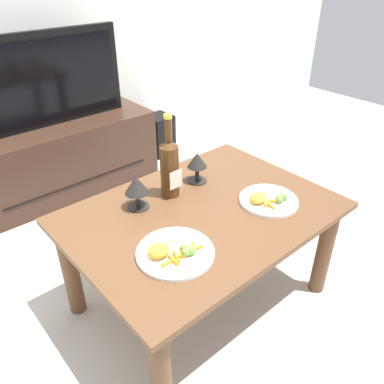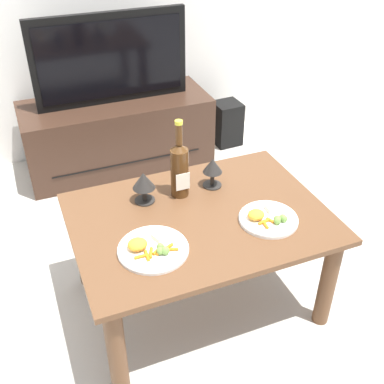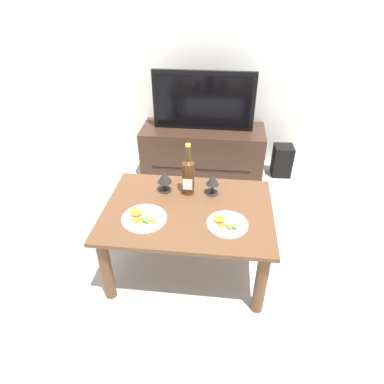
{
  "view_description": "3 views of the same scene",
  "coord_description": "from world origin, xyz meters",
  "px_view_note": "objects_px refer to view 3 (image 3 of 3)",
  "views": [
    {
      "loc": [
        -0.85,
        -0.92,
        1.36
      ],
      "look_at": [
        -0.02,
        0.04,
        0.57
      ],
      "focal_mm": 36.1,
      "sensor_mm": 36.0,
      "label": 1
    },
    {
      "loc": [
        -0.61,
        -1.43,
        1.67
      ],
      "look_at": [
        -0.01,
        0.06,
        0.58
      ],
      "focal_mm": 44.56,
      "sensor_mm": 36.0,
      "label": 2
    },
    {
      "loc": [
        0.2,
        -1.6,
        1.7
      ],
      "look_at": [
        0.02,
        0.05,
        0.58
      ],
      "focal_mm": 30.41,
      "sensor_mm": 36.0,
      "label": 3
    }
  ],
  "objects_px": {
    "dining_table": "(188,220)",
    "floor_speaker": "(282,160)",
    "goblet_left": "(165,178)",
    "wine_bottle": "(188,175)",
    "tv_screen": "(204,101)",
    "dinner_plate_left": "(144,217)",
    "tv_stand": "(203,150)",
    "goblet_right": "(213,181)",
    "dinner_plate_right": "(227,223)"
  },
  "relations": [
    {
      "from": "dining_table",
      "to": "floor_speaker",
      "type": "bearing_deg",
      "value": 59.94
    },
    {
      "from": "dining_table",
      "to": "goblet_left",
      "type": "bearing_deg",
      "value": 133.63
    },
    {
      "from": "wine_bottle",
      "to": "goblet_left",
      "type": "xyz_separation_m",
      "value": [
        -0.16,
        0.01,
        -0.04
      ]
    },
    {
      "from": "floor_speaker",
      "to": "wine_bottle",
      "type": "bearing_deg",
      "value": -127.33
    },
    {
      "from": "tv_screen",
      "to": "dinner_plate_left",
      "type": "xyz_separation_m",
      "value": [
        -0.23,
        -1.47,
        -0.22
      ]
    },
    {
      "from": "dining_table",
      "to": "wine_bottle",
      "type": "bearing_deg",
      "value": 96.34
    },
    {
      "from": "tv_stand",
      "to": "goblet_left",
      "type": "height_order",
      "value": "goblet_left"
    },
    {
      "from": "dining_table",
      "to": "goblet_left",
      "type": "xyz_separation_m",
      "value": [
        -0.18,
        0.19,
        0.19
      ]
    },
    {
      "from": "tv_stand",
      "to": "wine_bottle",
      "type": "bearing_deg",
      "value": -90.04
    },
    {
      "from": "goblet_left",
      "to": "dining_table",
      "type": "bearing_deg",
      "value": -46.37
    },
    {
      "from": "floor_speaker",
      "to": "goblet_right",
      "type": "height_order",
      "value": "goblet_right"
    },
    {
      "from": "wine_bottle",
      "to": "dinner_plate_right",
      "type": "bearing_deg",
      "value": -49.85
    },
    {
      "from": "tv_stand",
      "to": "goblet_right",
      "type": "bearing_deg",
      "value": -82.24
    },
    {
      "from": "dining_table",
      "to": "dinner_plate_right",
      "type": "relative_size",
      "value": 4.32
    },
    {
      "from": "dinner_plate_right",
      "to": "tv_screen",
      "type": "bearing_deg",
      "value": 100.08
    },
    {
      "from": "tv_screen",
      "to": "dinner_plate_left",
      "type": "relative_size",
      "value": 3.52
    },
    {
      "from": "tv_stand",
      "to": "dinner_plate_left",
      "type": "xyz_separation_m",
      "value": [
        -0.23,
        -1.47,
        0.28
      ]
    },
    {
      "from": "tv_stand",
      "to": "floor_speaker",
      "type": "distance_m",
      "value": 0.8
    },
    {
      "from": "tv_screen",
      "to": "tv_stand",
      "type": "bearing_deg",
      "value": 90.0
    },
    {
      "from": "goblet_left",
      "to": "floor_speaker",
      "type": "bearing_deg",
      "value": 50.45
    },
    {
      "from": "dining_table",
      "to": "goblet_left",
      "type": "distance_m",
      "value": 0.32
    },
    {
      "from": "tv_screen",
      "to": "goblet_left",
      "type": "bearing_deg",
      "value": -97.86
    },
    {
      "from": "tv_stand",
      "to": "tv_screen",
      "type": "distance_m",
      "value": 0.5
    },
    {
      "from": "goblet_right",
      "to": "dinner_plate_right",
      "type": "distance_m",
      "value": 0.35
    },
    {
      "from": "goblet_left",
      "to": "dinner_plate_left",
      "type": "relative_size",
      "value": 0.53
    },
    {
      "from": "tv_stand",
      "to": "wine_bottle",
      "type": "xyz_separation_m",
      "value": [
        -0.0,
        -1.16,
        0.4
      ]
    },
    {
      "from": "dining_table",
      "to": "dinner_plate_right",
      "type": "xyz_separation_m",
      "value": [
        0.24,
        -0.13,
        0.1
      ]
    },
    {
      "from": "tv_stand",
      "to": "tv_screen",
      "type": "bearing_deg",
      "value": -90.0
    },
    {
      "from": "tv_stand",
      "to": "floor_speaker",
      "type": "xyz_separation_m",
      "value": [
        0.79,
        0.0,
        -0.07
      ]
    },
    {
      "from": "wine_bottle",
      "to": "dinner_plate_right",
      "type": "height_order",
      "value": "wine_bottle"
    },
    {
      "from": "floor_speaker",
      "to": "goblet_left",
      "type": "distance_m",
      "value": 1.56
    },
    {
      "from": "goblet_right",
      "to": "dinner_plate_right",
      "type": "xyz_separation_m",
      "value": [
        0.1,
        -0.32,
        -0.08
      ]
    },
    {
      "from": "dinner_plate_left",
      "to": "goblet_left",
      "type": "bearing_deg",
      "value": 77.55
    },
    {
      "from": "wine_bottle",
      "to": "dinner_plate_left",
      "type": "xyz_separation_m",
      "value": [
        -0.23,
        -0.31,
        -0.12
      ]
    },
    {
      "from": "tv_stand",
      "to": "goblet_right",
      "type": "distance_m",
      "value": 1.21
    },
    {
      "from": "floor_speaker",
      "to": "goblet_right",
      "type": "distance_m",
      "value": 1.39
    },
    {
      "from": "dining_table",
      "to": "floor_speaker",
      "type": "height_order",
      "value": "dining_table"
    },
    {
      "from": "dinner_plate_left",
      "to": "dinner_plate_right",
      "type": "height_order",
      "value": "dinner_plate_left"
    },
    {
      "from": "floor_speaker",
      "to": "dinner_plate_left",
      "type": "xyz_separation_m",
      "value": [
        -1.02,
        -1.47,
        0.35
      ]
    },
    {
      "from": "dining_table",
      "to": "wine_bottle",
      "type": "height_order",
      "value": "wine_bottle"
    },
    {
      "from": "floor_speaker",
      "to": "tv_screen",
      "type": "bearing_deg",
      "value": 177.47
    },
    {
      "from": "dinner_plate_left",
      "to": "goblet_right",
      "type": "bearing_deg",
      "value": 39.51
    },
    {
      "from": "dinner_plate_right",
      "to": "tv_stand",
      "type": "bearing_deg",
      "value": 100.07
    },
    {
      "from": "dining_table",
      "to": "tv_screen",
      "type": "relative_size",
      "value": 1.11
    },
    {
      "from": "wine_bottle",
      "to": "goblet_right",
      "type": "xyz_separation_m",
      "value": [
        0.16,
        0.01,
        -0.04
      ]
    },
    {
      "from": "dining_table",
      "to": "dinner_plate_left",
      "type": "relative_size",
      "value": 3.9
    },
    {
      "from": "tv_stand",
      "to": "goblet_left",
      "type": "distance_m",
      "value": 1.22
    },
    {
      "from": "tv_stand",
      "to": "goblet_right",
      "type": "height_order",
      "value": "goblet_right"
    },
    {
      "from": "dining_table",
      "to": "wine_bottle",
      "type": "relative_size",
      "value": 2.94
    },
    {
      "from": "dining_table",
      "to": "goblet_right",
      "type": "distance_m",
      "value": 0.3
    }
  ]
}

